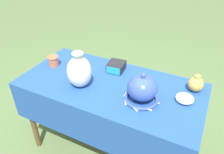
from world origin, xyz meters
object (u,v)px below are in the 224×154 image
object	(u,v)px
jar_round_ochre	(196,84)
bowl_shallow_porcelain	(185,98)
vase_tall_bulbous	(79,71)
cup_wide_terracotta	(53,61)
vase_dome_bell	(142,89)
mosaic_tile_box	(116,67)

from	to	relation	value
jar_round_ochre	bowl_shallow_porcelain	distance (m)	0.16
vase_tall_bulbous	cup_wide_terracotta	world-z (taller)	vase_tall_bulbous
vase_tall_bulbous	jar_round_ochre	xyz separation A→B (m)	(0.73, 0.30, -0.06)
vase_dome_bell	bowl_shallow_porcelain	size ratio (longest dim) A/B	2.01
bowl_shallow_porcelain	cup_wide_terracotta	world-z (taller)	cup_wide_terracotta
bowl_shallow_porcelain	mosaic_tile_box	bearing A→B (deg)	165.24
bowl_shallow_porcelain	cup_wide_terracotta	size ratio (longest dim) A/B	1.25
vase_tall_bulbous	cup_wide_terracotta	xyz separation A→B (m)	(-0.35, 0.14, -0.07)
vase_tall_bulbous	cup_wide_terracotta	bearing A→B (deg)	158.38
jar_round_ochre	mosaic_tile_box	bearing A→B (deg)	-179.78
bowl_shallow_porcelain	cup_wide_terracotta	distance (m)	1.03
mosaic_tile_box	jar_round_ochre	size ratio (longest dim) A/B	1.23
vase_tall_bulbous	vase_dome_bell	distance (m)	0.44
mosaic_tile_box	jar_round_ochre	bearing A→B (deg)	-4.82
vase_dome_bell	vase_tall_bulbous	bearing A→B (deg)	-174.94
vase_dome_bell	cup_wide_terracotta	distance (m)	0.79
vase_dome_bell	jar_round_ochre	xyz separation A→B (m)	(0.29, 0.26, -0.03)
vase_tall_bulbous	jar_round_ochre	distance (m)	0.79
mosaic_tile_box	jar_round_ochre	xyz separation A→B (m)	(0.59, 0.00, 0.02)
vase_dome_bell	cup_wide_terracotta	world-z (taller)	vase_dome_bell
mosaic_tile_box	cup_wide_terracotta	distance (m)	0.51
vase_dome_bell	cup_wide_terracotta	size ratio (longest dim) A/B	2.50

